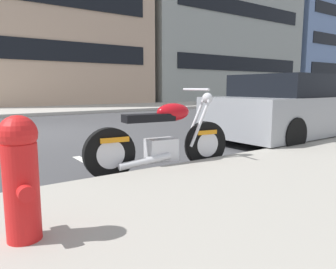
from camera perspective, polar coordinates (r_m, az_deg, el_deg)
The scene contains 8 objects.
ground_plane at distance 8.59m, azimuth -23.02°, elevation 0.12°, with size 260.00×260.00×0.00m, color #3D3D3F.
sidewalk_far_curb at distance 20.91m, azimuth 6.23°, elevation 5.40°, with size 120.00×5.00×0.14m, color #ADA89E.
parking_stall_stripe at distance 4.52m, azimuth -11.49°, elevation -6.28°, with size 0.12×2.20×0.01m, color silver.
parked_motorcycle at distance 4.27m, azimuth -0.93°, elevation -1.06°, with size 2.09×0.62×1.12m.
parked_car_far_down_curb at distance 7.56m, azimuth 21.39°, elevation 4.29°, with size 4.18×1.97×1.39m.
fire_hydrant at distance 2.28m, azimuth -24.73°, elevation -6.58°, with size 0.24×0.36×0.82m.
townhouse_near_left at distance 31.16m, azimuth 5.89°, elevation 18.76°, with size 15.63×10.58×13.56m.
townhouse_corner_block at distance 41.90m, azimuth 21.68°, elevation 15.78°, with size 11.58×10.54×13.90m.
Camera 1 is at (-1.71, -8.34, 1.13)m, focal length 34.28 mm.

